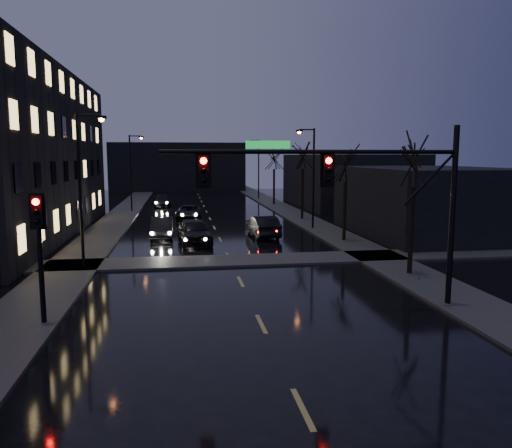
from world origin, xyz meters
name	(u,v)px	position (x,y,z in m)	size (l,w,h in m)	color
sidewalk_left	(113,224)	(-8.50, 35.00, 0.06)	(3.00, 140.00, 0.12)	#2D2D2B
sidewalk_right	(306,220)	(8.50, 35.00, 0.06)	(3.00, 140.00, 0.12)	#2D2D2B
sidewalk_cross	(231,261)	(0.00, 18.50, 0.06)	(40.00, 3.00, 0.12)	#2D2D2B
commercial_right_near	(428,201)	(15.50, 26.00, 2.50)	(10.00, 14.00, 5.00)	black
commercial_right_far	(349,180)	(17.00, 48.00, 3.00)	(12.00, 18.00, 6.00)	black
far_block	(178,167)	(-3.00, 78.00, 4.00)	(22.00, 10.00, 8.00)	black
signal_mast	(360,183)	(3.85, 9.00, 4.87)	(11.11, 0.41, 7.00)	black
signal_pole_left	(39,240)	(-7.50, 8.99, 3.01)	(0.35, 0.41, 4.53)	black
tree_near	(415,148)	(8.40, 14.00, 6.22)	(3.52, 3.52, 8.08)	black
tree_mid_a	(346,156)	(8.40, 24.00, 5.83)	(3.30, 3.30, 7.58)	black
tree_mid_b	(303,147)	(8.40, 36.00, 6.61)	(3.74, 3.74, 8.59)	black
tree_far	(274,154)	(8.40, 50.00, 6.06)	(3.43, 3.43, 7.88)	black
streetlight_l_near	(84,177)	(-7.58, 18.00, 4.77)	(1.53, 0.28, 8.00)	black
streetlight_l_far	(132,166)	(-7.58, 45.00, 4.77)	(1.53, 0.28, 8.00)	black
streetlight_r_mid	(311,170)	(7.58, 30.00, 4.77)	(1.53, 0.28, 8.00)	black
streetlight_r_far	(257,164)	(7.58, 58.00, 4.77)	(1.53, 0.28, 8.00)	black
oncoming_car_a	(194,231)	(-1.83, 24.64, 0.84)	(1.98, 4.93, 1.68)	black
oncoming_car_b	(162,228)	(-4.08, 27.54, 0.73)	(1.54, 4.40, 1.45)	black
oncoming_car_c	(189,212)	(-1.98, 38.03, 0.64)	(2.13, 4.62, 1.28)	black
oncoming_car_d	(162,201)	(-4.82, 50.17, 0.65)	(1.82, 4.48, 1.30)	black
lead_car	(263,226)	(3.17, 26.76, 0.78)	(1.66, 4.75, 1.56)	black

